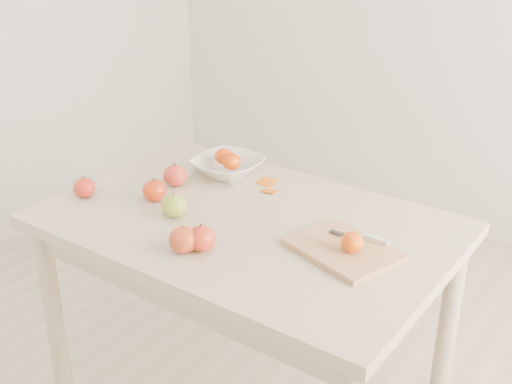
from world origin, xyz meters
The scene contains 15 objects.
table centered at (0.00, 0.00, 0.65)m, with size 1.20×0.80×0.75m.
cutting_board centered at (0.33, -0.01, 0.76)m, with size 0.28×0.21×0.02m, color tan.
board_tangerine centered at (0.36, -0.02, 0.80)m, with size 0.06×0.06×0.05m, color #CB4807.
fruit_bowl centered at (-0.26, 0.24, 0.78)m, with size 0.23×0.23×0.06m, color white.
bowl_tangerine_near centered at (-0.28, 0.25, 0.81)m, with size 0.06×0.06×0.06m, color #D94207.
bowl_tangerine_far centered at (-0.23, 0.23, 0.81)m, with size 0.07×0.07×0.06m, color red.
orange_peel_a centered at (-0.10, 0.25, 0.75)m, with size 0.06×0.04×0.00m, color orange.
orange_peel_b centered at (-0.05, 0.20, 0.75)m, with size 0.04×0.04×0.00m, color orange.
paring_knife centered at (0.38, 0.06, 0.78)m, with size 0.17×0.05×0.01m.
apple_green centered at (-0.19, -0.11, 0.78)m, with size 0.08×0.08×0.07m, color #77A119.
apple_red_e centered at (-0.02, -0.26, 0.79)m, with size 0.08×0.08×0.07m, color maroon.
apple_red_a centered at (-0.34, 0.06, 0.79)m, with size 0.08×0.08×0.07m, color maroon.
apple_red_b centered at (-0.31, -0.06, 0.78)m, with size 0.08×0.08×0.07m, color maroon.
apple_red_c centered at (0.01, -0.22, 0.79)m, with size 0.08×0.08×0.07m, color #9B070B.
apple_red_d centered at (-0.51, -0.17, 0.78)m, with size 0.07×0.07×0.06m, color #9C0611.
Camera 1 is at (1.02, -1.37, 1.61)m, focal length 45.00 mm.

